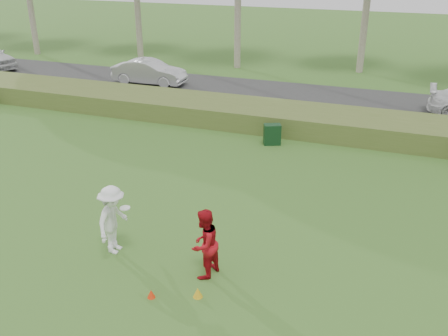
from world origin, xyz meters
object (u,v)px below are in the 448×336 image
at_px(cone_orange, 151,294).
at_px(utility_cabinet, 272,134).
at_px(cone_yellow, 198,292).
at_px(car_mid, 149,72).
at_px(player_red, 204,244).
at_px(player_white, 113,220).

xyz_separation_m(cone_orange, utility_cabinet, (0.05, 10.65, 0.33)).
distance_m(cone_orange, cone_yellow, 1.09).
bearing_deg(utility_cabinet, cone_yellow, -107.97).
height_order(cone_yellow, car_mid, car_mid).
height_order(player_red, car_mid, player_red).
bearing_deg(player_red, utility_cabinet, -162.12).
xyz_separation_m(player_white, cone_orange, (1.82, -1.43, -0.86)).
bearing_deg(player_red, player_white, -80.85).
height_order(cone_orange, utility_cabinet, utility_cabinet).
xyz_separation_m(player_red, cone_yellow, (0.17, -0.86, -0.79)).
bearing_deg(cone_orange, player_red, 55.84).
distance_m(player_red, car_mid, 19.31).
distance_m(player_white, cone_yellow, 3.14).
distance_m(cone_orange, car_mid, 19.98).
distance_m(cone_orange, utility_cabinet, 10.66).
distance_m(player_white, cone_orange, 2.47).
distance_m(player_red, utility_cabinet, 9.45).
bearing_deg(cone_orange, utility_cabinet, 89.72).
bearing_deg(cone_orange, car_mid, 117.94).
bearing_deg(car_mid, cone_yellow, -150.78).
bearing_deg(car_mid, utility_cabinet, -128.42).
xyz_separation_m(player_red, car_mid, (-10.20, 16.39, -0.13)).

